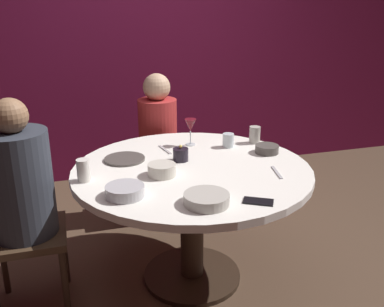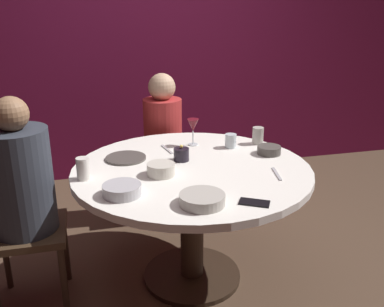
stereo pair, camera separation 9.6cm
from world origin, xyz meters
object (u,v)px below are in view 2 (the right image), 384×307
at_px(candle_holder, 181,154).
at_px(cell_phone, 254,203).
at_px(bowl_small_white, 269,150).
at_px(bowl_sauce_side, 202,199).
at_px(seated_diner_left, 21,184).
at_px(seated_diner_back, 163,129).
at_px(bowl_serving_large, 122,190).
at_px(cup_near_candle, 258,136).
at_px(dinner_plate, 126,158).
at_px(cup_by_left_diner, 231,141).
at_px(dining_table, 192,191).
at_px(wine_glass, 193,126).
at_px(cup_by_right_diner, 83,169).
at_px(bowl_salad_center, 161,169).

xyz_separation_m(candle_holder, cell_phone, (0.20, -0.64, -0.03)).
height_order(bowl_small_white, bowl_sauce_side, same).
bearing_deg(candle_holder, bowl_sauce_side, -93.57).
height_order(seated_diner_left, seated_diner_back, seated_diner_left).
relative_size(bowl_serving_large, cup_near_candle, 1.70).
bearing_deg(cup_near_candle, dinner_plate, -174.60).
distance_m(candle_holder, cup_by_left_diner, 0.39).
xyz_separation_m(dining_table, cell_phone, (0.17, -0.53, 0.15)).
bearing_deg(seated_diner_back, candle_holder, -2.53).
distance_m(bowl_serving_large, bowl_small_white, 1.01).
relative_size(wine_glass, cup_near_candle, 1.58).
distance_m(dinner_plate, cup_by_right_diner, 0.36).
relative_size(seated_diner_back, cup_near_candle, 10.18).
relative_size(dining_table, candle_holder, 13.90).
bearing_deg(cup_near_candle, bowl_small_white, -93.13).
height_order(dinner_plate, bowl_salad_center, bowl_salad_center).
distance_m(wine_glass, cup_by_left_diner, 0.26).
bearing_deg(cup_by_right_diner, candle_holder, 14.77).
distance_m(dinner_plate, cup_by_left_diner, 0.68).
height_order(dinner_plate, cell_phone, dinner_plate).
bearing_deg(wine_glass, candle_holder, -117.57).
distance_m(seated_diner_back, cell_phone, 1.45).
bearing_deg(cell_phone, bowl_salad_center, -111.24).
xyz_separation_m(seated_diner_back, bowl_salad_center, (-0.19, -1.00, 0.07)).
height_order(dinner_plate, cup_near_candle, cup_near_candle).
distance_m(cell_phone, bowl_salad_center, 0.57).
distance_m(wine_glass, bowl_serving_large, 0.85).
bearing_deg(bowl_serving_large, candle_holder, 45.86).
bearing_deg(bowl_serving_large, bowl_sauce_side, -28.90).
bearing_deg(bowl_sauce_side, bowl_small_white, 44.18).
distance_m(cell_phone, cup_near_candle, 0.91).
bearing_deg(cup_by_right_diner, dining_table, 3.19).
xyz_separation_m(wine_glass, dinner_plate, (-0.46, -0.16, -0.12)).
distance_m(dining_table, cup_near_candle, 0.64).
relative_size(seated_diner_left, dinner_plate, 4.96).
bearing_deg(bowl_salad_center, cup_near_candle, 27.95).
relative_size(seated_diner_left, wine_glass, 6.79).
bearing_deg(cell_phone, dinner_plate, -115.20).
relative_size(seated_diner_left, cell_phone, 8.53).
height_order(bowl_serving_large, bowl_small_white, bowl_serving_large).
bearing_deg(bowl_salad_center, dinner_plate, 118.07).
height_order(seated_diner_left, wine_glass, seated_diner_left).
bearing_deg(bowl_sauce_side, wine_glass, 78.40).
relative_size(candle_holder, bowl_small_white, 0.67).
xyz_separation_m(seated_diner_left, cell_phone, (1.09, -0.53, 0.01)).
height_order(cell_phone, cup_by_left_diner, cup_by_left_diner).
distance_m(seated_diner_left, bowl_sauce_side, 0.97).
bearing_deg(dining_table, bowl_serving_large, -146.17).
distance_m(cell_phone, bowl_sauce_side, 0.25).
height_order(cell_phone, bowl_sauce_side, bowl_sauce_side).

